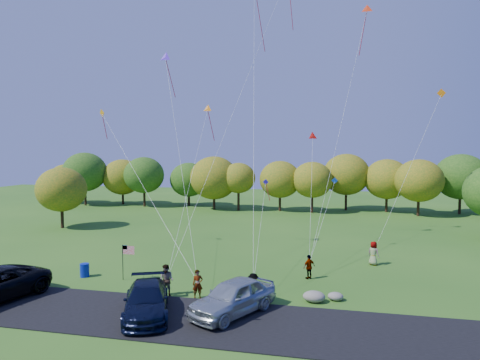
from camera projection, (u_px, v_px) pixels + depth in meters
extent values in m
plane|color=#2B5D1A|center=(196.00, 293.00, 26.59)|extent=(140.00, 140.00, 0.00)
cube|color=black|center=(173.00, 317.00, 22.69)|extent=(44.00, 6.00, 0.06)
cylinder|color=#352113|center=(68.00, 195.00, 70.18)|extent=(0.36, 0.36, 3.02)
ellipsoid|color=#325F17|center=(68.00, 173.00, 69.92)|extent=(6.62, 6.62, 5.96)
cylinder|color=#352113|center=(97.00, 195.00, 69.78)|extent=(0.36, 0.36, 2.89)
ellipsoid|color=#1E4E14|center=(96.00, 174.00, 69.53)|extent=(6.26, 6.26, 5.64)
cylinder|color=#352113|center=(129.00, 196.00, 69.59)|extent=(0.36, 0.36, 2.89)
ellipsoid|color=#325F17|center=(128.00, 174.00, 69.33)|extent=(6.53, 6.53, 5.87)
cylinder|color=#352113|center=(154.00, 197.00, 69.86)|extent=(0.36, 0.36, 2.25)
ellipsoid|color=#325F17|center=(153.00, 178.00, 69.64)|extent=(6.12, 6.12, 5.51)
cylinder|color=#352113|center=(176.00, 198.00, 64.90)|extent=(0.36, 0.36, 3.12)
ellipsoid|color=#1E4E14|center=(176.00, 176.00, 64.66)|extent=(5.52, 5.52, 4.97)
cylinder|color=#352113|center=(214.00, 198.00, 67.42)|extent=(0.36, 0.36, 2.61)
ellipsoid|color=#1E4E14|center=(214.00, 179.00, 67.21)|extent=(5.38, 5.38, 4.84)
cylinder|color=#352113|center=(248.00, 198.00, 65.46)|extent=(0.36, 0.36, 3.16)
ellipsoid|color=#1E4E14|center=(249.00, 174.00, 65.20)|extent=(6.29, 6.29, 5.66)
cylinder|color=#352113|center=(275.00, 198.00, 64.77)|extent=(0.36, 0.36, 3.17)
ellipsoid|color=#325F17|center=(275.00, 174.00, 64.51)|extent=(6.30, 6.30, 5.67)
cylinder|color=#352113|center=(316.00, 201.00, 63.73)|extent=(0.36, 0.36, 2.40)
ellipsoid|color=#1E4E14|center=(316.00, 182.00, 63.52)|extent=(5.40, 5.40, 4.86)
cylinder|color=#352113|center=(344.00, 201.00, 61.13)|extent=(0.36, 0.36, 3.16)
ellipsoid|color=#325F17|center=(344.00, 175.00, 60.86)|extent=(6.56, 6.56, 5.91)
cylinder|color=#352113|center=(379.00, 203.00, 61.30)|extent=(0.36, 0.36, 2.70)
ellipsoid|color=#325F17|center=(380.00, 182.00, 61.08)|extent=(5.13, 5.13, 4.62)
cylinder|color=#352113|center=(423.00, 203.00, 60.66)|extent=(0.36, 0.36, 2.71)
ellipsoid|color=#1E4E14|center=(424.00, 181.00, 60.44)|extent=(5.44, 5.44, 4.90)
cylinder|color=#352113|center=(460.00, 204.00, 58.48)|extent=(0.36, 0.36, 3.13)
ellipsoid|color=#325F17|center=(461.00, 180.00, 58.26)|extent=(5.03, 5.03, 4.53)
cylinder|color=#352113|center=(62.00, 217.00, 48.76)|extent=(0.36, 0.36, 2.60)
ellipsoid|color=#325F17|center=(61.00, 189.00, 48.54)|extent=(5.60, 5.60, 5.04)
imported|color=black|center=(146.00, 300.00, 22.86)|extent=(4.27, 6.09, 1.64)
imported|color=#B4BCC0|center=(233.00, 297.00, 23.07)|extent=(4.58, 5.90, 1.88)
imported|color=#4C4C59|center=(198.00, 284.00, 25.68)|extent=(0.75, 0.65, 1.73)
imported|color=#4C4C59|center=(166.00, 280.00, 26.10)|extent=(1.02, 0.84, 1.93)
imported|color=#4C4C59|center=(253.00, 288.00, 24.95)|extent=(1.28, 1.02, 1.74)
imported|color=#4C4C59|center=(309.00, 267.00, 29.53)|extent=(0.99, 0.99, 1.69)
imported|color=#4C4C59|center=(373.00, 253.00, 33.08)|extent=(1.07, 1.00, 1.84)
cube|color=#173914|center=(8.00, 278.00, 29.14)|extent=(0.09, 0.46, 0.43)
cylinder|color=#0A1FA4|center=(85.00, 270.00, 30.04)|extent=(0.63, 0.63, 0.94)
cylinder|color=black|center=(123.00, 262.00, 29.27)|extent=(0.05, 0.05, 2.44)
cube|color=red|center=(128.00, 250.00, 29.12)|extent=(0.88, 0.58, 0.02)
cube|color=navy|center=(125.00, 247.00, 29.17)|extent=(0.35, 0.02, 0.27)
ellipsoid|color=gray|center=(314.00, 297.00, 25.07)|extent=(1.31, 1.02, 0.65)
ellipsoid|color=gray|center=(335.00, 296.00, 25.36)|extent=(0.92, 0.77, 0.48)
cone|color=#4515D7|center=(165.00, 57.00, 35.91)|extent=(1.03, 0.44, 0.97)
cone|color=red|center=(313.00, 136.00, 36.51)|extent=(0.89, 0.55, 0.82)
cone|color=red|center=(367.00, 9.00, 37.17)|extent=(1.11, 0.63, 0.96)
cube|color=orange|center=(441.00, 93.00, 32.39)|extent=(0.57, 0.44, 0.67)
cube|color=#FFA315|center=(102.00, 113.00, 37.80)|extent=(0.63, 0.36, 0.68)
cube|color=#123CB9|center=(335.00, 181.00, 40.51)|extent=(0.60, 0.17, 0.58)
cone|color=orange|center=(208.00, 109.00, 37.15)|extent=(0.85, 0.37, 0.80)
cube|color=#361AEF|center=(266.00, 182.00, 38.79)|extent=(0.51, 0.16, 0.52)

